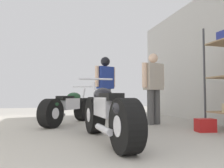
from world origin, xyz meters
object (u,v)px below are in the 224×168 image
motorcycle_black_naked (68,108)px  red_toolbox (205,125)px  motorcycle_maroon_cruiser (108,113)px  mechanic_with_helmet (105,81)px  mechanic_in_blue (153,84)px

motorcycle_black_naked → red_toolbox: size_ratio=5.14×
motorcycle_maroon_cruiser → mechanic_with_helmet: bearing=76.9°
motorcycle_black_naked → mechanic_in_blue: bearing=-17.8°
mechanic_with_helmet → red_toolbox: bearing=-67.8°
motorcycle_black_naked → mechanic_with_helmet: bearing=44.1°
motorcycle_maroon_cruiser → mechanic_with_helmet: (0.73, 3.13, 0.67)m
red_toolbox → mechanic_in_blue: bearing=111.4°
red_toolbox → motorcycle_black_naked: bearing=143.1°
motorcycle_black_naked → mechanic_with_helmet: mechanic_with_helmet is taller
motorcycle_black_naked → mechanic_in_blue: size_ratio=1.03×
mechanic_in_blue → red_toolbox: (0.44, -1.12, -0.79)m
mechanic_in_blue → mechanic_with_helmet: bearing=112.6°
motorcycle_maroon_cruiser → motorcycle_black_naked: bearing=101.2°
motorcycle_black_naked → mechanic_with_helmet: size_ratio=0.92×
motorcycle_maroon_cruiser → mechanic_in_blue: size_ratio=1.27×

